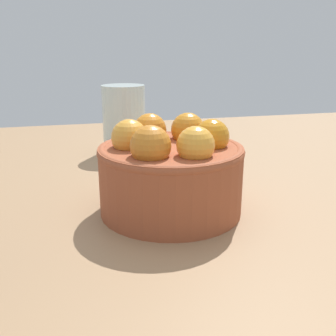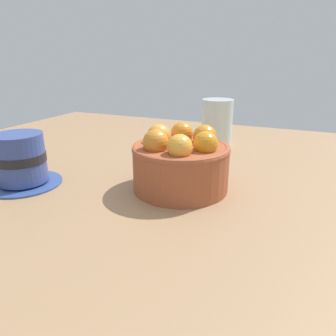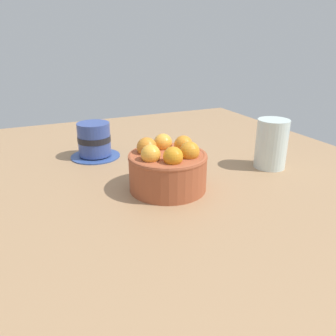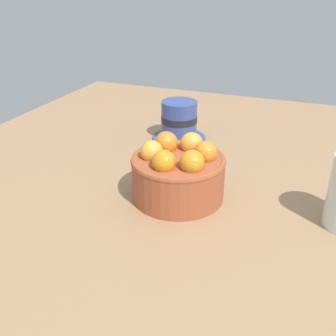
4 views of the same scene
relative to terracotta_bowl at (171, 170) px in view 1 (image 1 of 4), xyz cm
name	(u,v)px [view 1 (image 1 of 4)]	position (x,y,z in cm)	size (l,w,h in cm)	color
ground_plane	(171,229)	(0.02, 0.00, -6.70)	(125.55, 104.52, 4.36)	#997551
terracotta_bowl	(171,170)	(0.00, 0.00, 0.00)	(15.03, 15.03, 9.96)	#9E4C2D
water_glass	(124,119)	(-1.18, 25.76, 0.94)	(6.96, 6.96, 10.91)	silver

